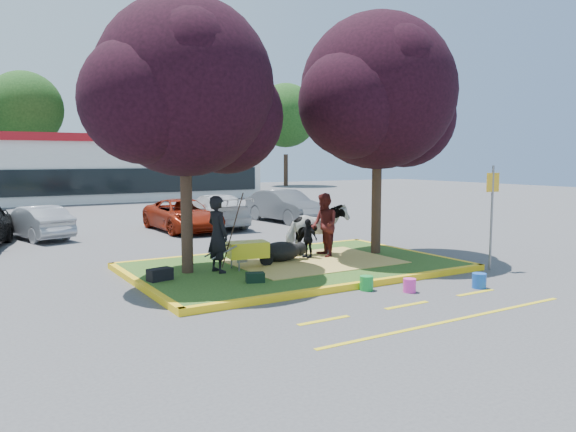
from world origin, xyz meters
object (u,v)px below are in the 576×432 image
car_silver (36,222)px  calf (280,252)px  sign_post (492,205)px  bucket_pink (410,285)px  bucket_blue (479,281)px  wheelbarrow (248,250)px  cow (317,230)px  handler (218,234)px  bucket_green (366,283)px

car_silver → calf: bearing=102.5°
sign_post → bucket_pink: bearing=-158.6°
bucket_pink → bucket_blue: 1.69m
wheelbarrow → bucket_blue: wheelbarrow is taller
calf → car_silver: size_ratio=0.33×
bucket_pink → car_silver: size_ratio=0.08×
car_silver → cow: bearing=109.5°
handler → calf: bearing=-87.1°
wheelbarrow → bucket_pink: (2.12, -3.53, -0.46)m
calf → sign_post: 5.62m
calf → bucket_green: bearing=-107.3°
bucket_green → car_silver: 13.29m
bucket_blue → car_silver: (-7.43, 13.39, 0.43)m
sign_post → cow: bearing=142.0°
bucket_green → handler: bearing=128.6°
handler → bucket_green: size_ratio=5.77×
calf → bucket_blue: 5.12m
handler → cow: bearing=-87.7°
handler → sign_post: sign_post is taller
wheelbarrow → bucket_blue: (3.72, -4.05, -0.44)m
calf → cow: bearing=-11.3°
cow → wheelbarrow: bearing=113.4°
cow → bucket_green: 3.77m
bucket_pink → bucket_blue: bearing=-18.0°
cow → wheelbarrow: size_ratio=0.97×
handler → wheelbarrow: (0.85, 0.06, -0.47)m
calf → wheelbarrow: bearing=175.8°
handler → bucket_pink: bearing=-148.7°
bucket_pink → bucket_green: bearing=138.3°
wheelbarrow → bucket_pink: 4.14m
bucket_green → wheelbarrow: bearing=116.1°
wheelbarrow → bucket_pink: bearing=-48.6°
wheelbarrow → car_silver: size_ratio=0.49×
bucket_pink → handler: bearing=130.6°
calf → handler: (-2.00, -0.44, 0.66)m
cow → car_silver: (-6.21, 8.71, -0.28)m
wheelbarrow → bucket_blue: size_ratio=5.32×
bucket_green → bucket_pink: bearing=-41.7°
sign_post → bucket_pink: sign_post is taller
bucket_green → calf: bearing=94.7°
cow → wheelbarrow: (-2.50, -0.63, -0.27)m
handler → sign_post: (6.46, -2.75, 0.61)m
cow → bucket_blue: 4.89m
wheelbarrow → bucket_green: (1.43, -2.91, -0.45)m
bucket_blue → calf: bearing=120.2°
calf → car_silver: (-4.86, 8.96, 0.19)m
sign_post → bucket_green: sign_post is taller
bucket_green → car_silver: size_ratio=0.09×
cow → handler: handler is taller
calf → bucket_blue: bearing=-81.9°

